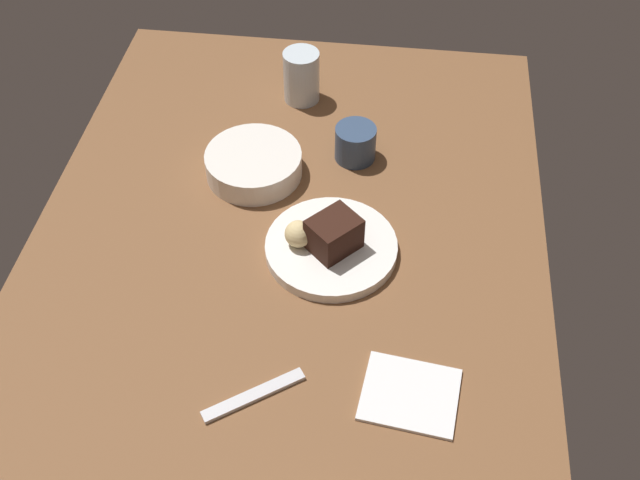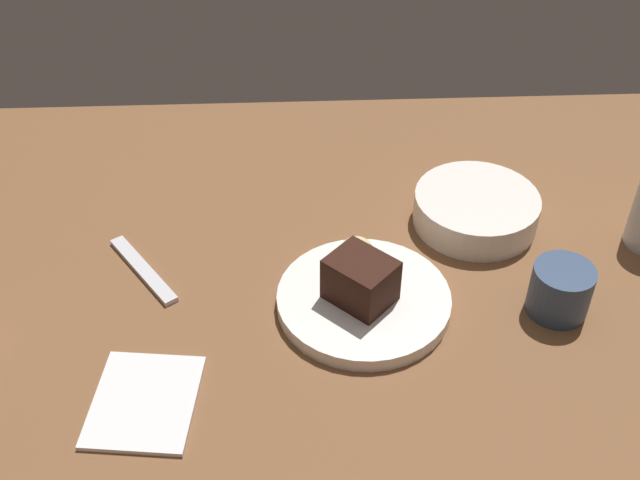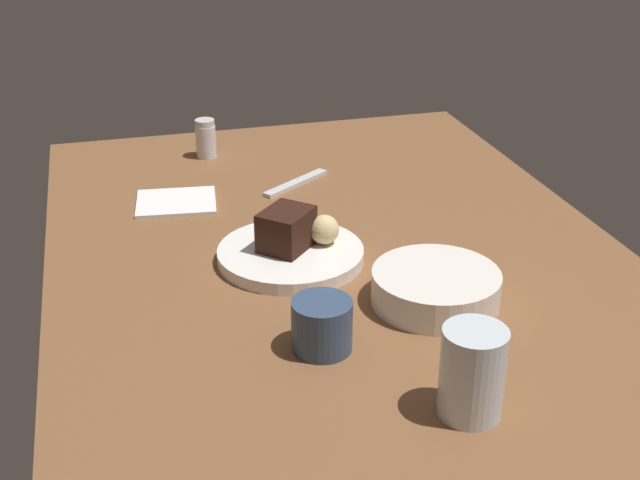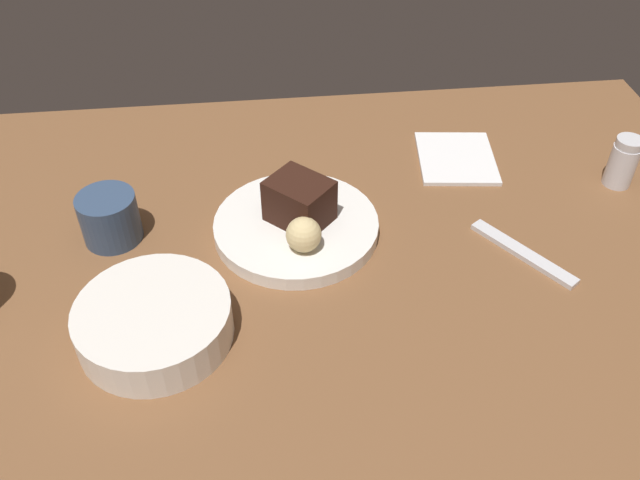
{
  "view_description": "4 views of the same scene",
  "coord_description": "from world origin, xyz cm",
  "px_view_note": "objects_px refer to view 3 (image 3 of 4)",
  "views": [
    {
      "loc": [
        79.18,
        15.66,
        93.66
      ],
      "look_at": [
        0.2,
        5.76,
        6.31
      ],
      "focal_mm": 42.27,
      "sensor_mm": 36.0,
      "label": 1
    },
    {
      "loc": [
        7.88,
        75.62,
        71.25
      ],
      "look_at": [
        4.48,
        0.86,
        8.19
      ],
      "focal_mm": 44.22,
      "sensor_mm": 36.0,
      "label": 2
    },
    {
      "loc": [
        -106.58,
        31.56,
        59.5
      ],
      "look_at": [
        -2.71,
        3.65,
        6.82
      ],
      "focal_mm": 47.48,
      "sensor_mm": 36.0,
      "label": 3
    },
    {
      "loc": [
        -4.73,
        -58.02,
        59.85
      ],
      "look_at": [
        1.78,
        0.56,
        7.51
      ],
      "focal_mm": 37.58,
      "sensor_mm": 36.0,
      "label": 4
    }
  ],
  "objects_px": {
    "bread_roll": "(325,231)",
    "coffee_cup": "(322,325)",
    "chocolate_cake_slice": "(287,230)",
    "salt_shaker": "(206,139)",
    "folded_napkin": "(176,202)",
    "side_bowl": "(436,288)",
    "water_glass": "(472,373)",
    "dessert_plate": "(291,255)",
    "dessert_spoon": "(294,183)"
  },
  "relations": [
    {
      "from": "side_bowl",
      "to": "coffee_cup",
      "type": "height_order",
      "value": "coffee_cup"
    },
    {
      "from": "chocolate_cake_slice",
      "to": "coffee_cup",
      "type": "height_order",
      "value": "chocolate_cake_slice"
    },
    {
      "from": "chocolate_cake_slice",
      "to": "water_glass",
      "type": "distance_m",
      "value": 0.41
    },
    {
      "from": "coffee_cup",
      "to": "folded_napkin",
      "type": "xyz_separation_m",
      "value": [
        0.48,
        0.12,
        -0.03
      ]
    },
    {
      "from": "chocolate_cake_slice",
      "to": "salt_shaker",
      "type": "xyz_separation_m",
      "value": [
        0.46,
        0.05,
        -0.01
      ]
    },
    {
      "from": "bread_roll",
      "to": "dessert_plate",
      "type": "bearing_deg",
      "value": 91.22
    },
    {
      "from": "chocolate_cake_slice",
      "to": "water_glass",
      "type": "bearing_deg",
      "value": -164.76
    },
    {
      "from": "salt_shaker",
      "to": "chocolate_cake_slice",
      "type": "bearing_deg",
      "value": -173.54
    },
    {
      "from": "dessert_spoon",
      "to": "bread_roll",
      "type": "bearing_deg",
      "value": 50.76
    },
    {
      "from": "salt_shaker",
      "to": "side_bowl",
      "type": "height_order",
      "value": "salt_shaker"
    },
    {
      "from": "coffee_cup",
      "to": "folded_napkin",
      "type": "height_order",
      "value": "coffee_cup"
    },
    {
      "from": "side_bowl",
      "to": "water_glass",
      "type": "bearing_deg",
      "value": 166.9
    },
    {
      "from": "bread_roll",
      "to": "coffee_cup",
      "type": "height_order",
      "value": "coffee_cup"
    },
    {
      "from": "dessert_plate",
      "to": "bread_roll",
      "type": "distance_m",
      "value": 0.06
    },
    {
      "from": "side_bowl",
      "to": "folded_napkin",
      "type": "distance_m",
      "value": 0.51
    },
    {
      "from": "salt_shaker",
      "to": "folded_napkin",
      "type": "height_order",
      "value": "salt_shaker"
    },
    {
      "from": "dessert_plate",
      "to": "side_bowl",
      "type": "bearing_deg",
      "value": -136.92
    },
    {
      "from": "salt_shaker",
      "to": "side_bowl",
      "type": "distance_m",
      "value": 0.66
    },
    {
      "from": "bread_roll",
      "to": "salt_shaker",
      "type": "distance_m",
      "value": 0.47
    },
    {
      "from": "dessert_plate",
      "to": "dessert_spoon",
      "type": "relative_size",
      "value": 1.41
    },
    {
      "from": "water_glass",
      "to": "dessert_spoon",
      "type": "distance_m",
      "value": 0.67
    },
    {
      "from": "water_glass",
      "to": "dessert_spoon",
      "type": "xyz_separation_m",
      "value": [
        0.67,
        0.03,
        -0.05
      ]
    },
    {
      "from": "chocolate_cake_slice",
      "to": "bread_roll",
      "type": "bearing_deg",
      "value": -90.25
    },
    {
      "from": "dessert_plate",
      "to": "chocolate_cake_slice",
      "type": "relative_size",
      "value": 2.83
    },
    {
      "from": "water_glass",
      "to": "folded_napkin",
      "type": "xyz_separation_m",
      "value": [
        0.64,
        0.24,
        -0.05
      ]
    },
    {
      "from": "water_glass",
      "to": "folded_napkin",
      "type": "distance_m",
      "value": 0.69
    },
    {
      "from": "dessert_plate",
      "to": "water_glass",
      "type": "distance_m",
      "value": 0.41
    },
    {
      "from": "coffee_cup",
      "to": "dessert_spoon",
      "type": "distance_m",
      "value": 0.52
    },
    {
      "from": "folded_napkin",
      "to": "bread_roll",
      "type": "bearing_deg",
      "value": -142.64
    },
    {
      "from": "dessert_plate",
      "to": "water_glass",
      "type": "height_order",
      "value": "water_glass"
    },
    {
      "from": "salt_shaker",
      "to": "coffee_cup",
      "type": "height_order",
      "value": "salt_shaker"
    },
    {
      "from": "bread_roll",
      "to": "coffee_cup",
      "type": "distance_m",
      "value": 0.24
    },
    {
      "from": "side_bowl",
      "to": "dessert_plate",
      "type": "bearing_deg",
      "value": 43.08
    },
    {
      "from": "dessert_plate",
      "to": "dessert_spoon",
      "type": "distance_m",
      "value": 0.29
    },
    {
      "from": "bread_roll",
      "to": "salt_shaker",
      "type": "xyz_separation_m",
      "value": [
        0.46,
        0.11,
        -0.0
      ]
    },
    {
      "from": "bread_roll",
      "to": "side_bowl",
      "type": "relative_size",
      "value": 0.26
    },
    {
      "from": "dessert_spoon",
      "to": "salt_shaker",
      "type": "bearing_deg",
      "value": -89.73
    },
    {
      "from": "dessert_plate",
      "to": "folded_napkin",
      "type": "height_order",
      "value": "dessert_plate"
    },
    {
      "from": "chocolate_cake_slice",
      "to": "dessert_spoon",
      "type": "relative_size",
      "value": 0.5
    },
    {
      "from": "bread_roll",
      "to": "dessert_spoon",
      "type": "xyz_separation_m",
      "value": [
        0.28,
        -0.02,
        -0.04
      ]
    },
    {
      "from": "dessert_plate",
      "to": "bread_roll",
      "type": "relative_size",
      "value": 4.87
    },
    {
      "from": "side_bowl",
      "to": "folded_napkin",
      "type": "height_order",
      "value": "side_bowl"
    },
    {
      "from": "dessert_plate",
      "to": "water_glass",
      "type": "relative_size",
      "value": 2.06
    },
    {
      "from": "dessert_spoon",
      "to": "folded_napkin",
      "type": "relative_size",
      "value": 1.15
    },
    {
      "from": "salt_shaker",
      "to": "folded_napkin",
      "type": "distance_m",
      "value": 0.23
    },
    {
      "from": "folded_napkin",
      "to": "chocolate_cake_slice",
      "type": "bearing_deg",
      "value": -151.76
    },
    {
      "from": "chocolate_cake_slice",
      "to": "salt_shaker",
      "type": "bearing_deg",
      "value": 6.46
    },
    {
      "from": "folded_napkin",
      "to": "dessert_plate",
      "type": "bearing_deg",
      "value": -151.12
    },
    {
      "from": "dessert_spoon",
      "to": "folded_napkin",
      "type": "bearing_deg",
      "value": -27.35
    },
    {
      "from": "bread_roll",
      "to": "coffee_cup",
      "type": "bearing_deg",
      "value": 163.81
    }
  ]
}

